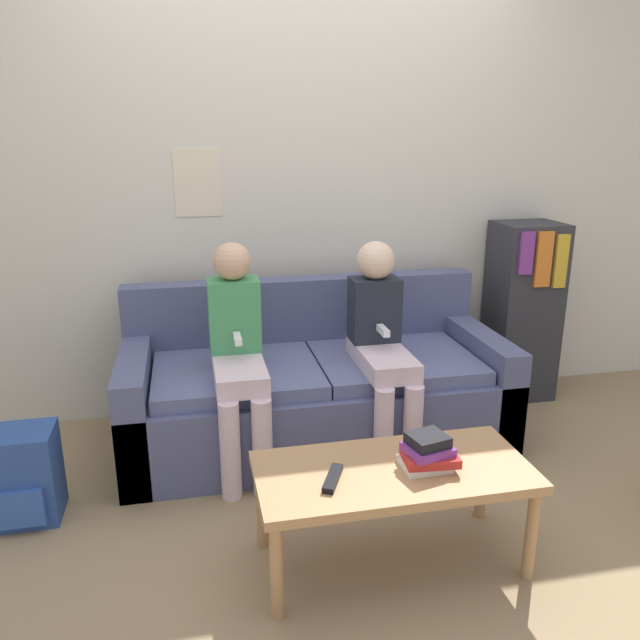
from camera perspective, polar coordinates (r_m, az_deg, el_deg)
The scene contains 10 objects.
ground_plane at distance 2.92m, azimuth 1.69°, elevation -15.31°, with size 10.00×10.00×0.00m, color #937A56.
wall_back at distance 3.49m, azimuth -2.29°, elevation 12.73°, with size 8.00×0.06×2.60m.
couch at distance 3.25m, azimuth -0.52°, elevation -6.38°, with size 1.91×0.83×0.79m.
coffee_table at distance 2.34m, azimuth 6.69°, elevation -14.23°, with size 1.00×0.46×0.39m.
person_left at distance 2.90m, azimuth -7.56°, elevation -2.52°, with size 0.24×0.57×1.06m.
person_right at distance 3.03m, azimuth 5.63°, elevation -1.67°, with size 0.24×0.57×1.04m.
tv_remote at distance 2.22m, azimuth 1.17°, elevation -14.27°, with size 0.11×0.17×0.02m.
book_stack at distance 2.32m, azimuth 9.83°, elevation -11.88°, with size 0.20×0.16×0.13m.
bookshelf at distance 3.89m, azimuth 18.00°, elevation 0.80°, with size 0.37×0.34×1.05m.
backpack at distance 2.91m, azimuth -25.45°, elevation -12.75°, with size 0.27×0.26×0.39m.
Camera 1 is at (-0.60, -2.39, 1.56)m, focal length 35.00 mm.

